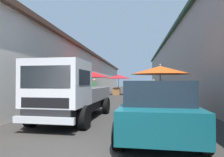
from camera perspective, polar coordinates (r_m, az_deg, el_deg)
ground at (r=16.38m, az=4.91°, el=-5.94°), size 90.00×90.00×0.00m
building_left_whitewash at (r=20.19m, az=-15.79°, el=1.13°), size 49.80×7.50×4.27m
building_right_concrete at (r=19.74m, az=26.73°, el=3.70°), size 49.80×7.50×5.96m
fruit_stall_near_left at (r=13.71m, az=-6.13°, el=0.42°), size 2.61×2.61×2.22m
fruit_stall_far_right at (r=8.24m, az=13.26°, el=0.28°), size 2.32×2.32×2.14m
fruit_stall_near_right at (r=21.90m, az=1.78°, el=-0.12°), size 2.62×2.62×2.28m
hatchback_car at (r=5.54m, az=12.54°, el=-8.07°), size 3.97×2.04×1.45m
delivery_truck at (r=7.02m, az=-12.85°, el=-4.08°), size 5.01×2.17×2.08m
vendor_by_crates at (r=16.84m, az=-5.09°, el=-2.50°), size 0.60×0.39×1.67m
vendor_in_shade at (r=18.23m, az=11.73°, el=-2.41°), size 0.33×0.63×1.65m
plastic_stool at (r=11.85m, az=8.18°, el=-6.26°), size 0.30×0.30×0.43m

